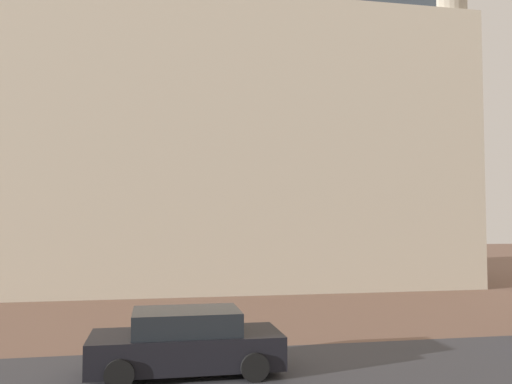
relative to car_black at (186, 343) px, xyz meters
The scene contains 3 objects.
ground_plane 1.59m from the car_black, 16.45° to the left, with size 120.00×120.00×0.00m, color brown.
landmark_building 19.44m from the car_black, 80.11° to the left, with size 25.95×10.39×32.45m.
car_black is the anchor object (origin of this frame).
Camera 1 is at (-2.12, -3.15, 3.58)m, focal length 37.28 mm.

